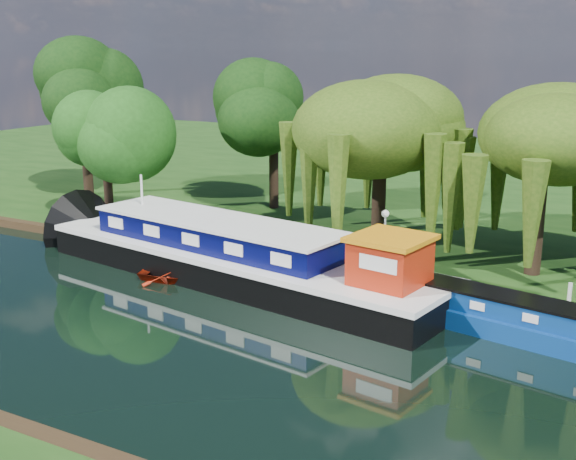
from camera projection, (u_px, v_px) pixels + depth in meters
The scene contains 12 objects.
ground at pixel (260, 350), 25.28m from camera, with size 120.00×120.00×0.00m, color black.
far_bank at pixel (492, 185), 54.12m from camera, with size 120.00×52.00×0.45m, color #15370F.
dutch_barge at pixel (238, 257), 32.57m from camera, with size 21.09×7.80×4.35m.
narrowboat at pixel (510, 320), 26.41m from camera, with size 11.43×3.83×1.64m.
red_dinghy at pixel (177, 280), 32.77m from camera, with size 2.49×3.49×0.72m, color #9E1F0B.
willow_left at pixel (381, 130), 35.63m from camera, with size 6.72×6.72×8.05m.
willow_right at pixel (542, 152), 30.94m from camera, with size 6.17×6.17×7.52m.
tree_far_left at pixel (105, 133), 40.45m from camera, with size 4.63×4.63×7.47m.
tree_far_back at pixel (82, 97), 47.98m from camera, with size 5.63×5.63×9.47m.
tree_far_mid at pixel (274, 115), 44.03m from camera, with size 5.12×5.12×8.38m.
lamppost at pixel (385, 222), 33.37m from camera, with size 0.36×0.36×2.56m.
mooring_posts at pixel (346, 261), 32.42m from camera, with size 19.16×0.16×1.00m.
Camera 1 is at (12.11, -20.10, 10.35)m, focal length 45.00 mm.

